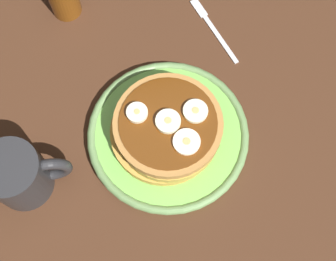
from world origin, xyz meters
TOP-DOWN VIEW (x-y plane):
  - ground_plane at (0.00, 0.00)cm, footprint 140.00×140.00cm
  - plate at (0.00, 0.00)cm, footprint 22.70×22.70cm
  - pancake_stack at (-0.24, 0.08)cm, footprint 15.13×15.29cm
  - banana_slice_0 at (-0.15, -0.02)cm, footprint 3.34×3.34cm
  - banana_slice_1 at (3.81, 0.77)cm, footprint 3.33×3.33cm
  - banana_slice_2 at (-3.77, 1.93)cm, footprint 2.85×2.85cm
  - banana_slice_3 at (1.84, -3.17)cm, footprint 3.59×3.59cm
  - coffee_mug at (-20.07, -3.01)cm, footprint 11.11×7.81cm
  - fork at (10.05, 16.80)cm, footprint 5.16×12.61cm

SIDE VIEW (x-z plane):
  - ground_plane at x=0.00cm, z-range -3.00..0.00cm
  - fork at x=10.05cm, z-range 0.00..0.50cm
  - plate at x=0.00cm, z-range 0.08..2.15cm
  - pancake_stack at x=-0.24cm, z-range 1.70..6.08cm
  - coffee_mug at x=-20.07cm, z-range 0.13..8.68cm
  - banana_slice_3 at x=1.84cm, z-range 5.91..6.61cm
  - banana_slice_1 at x=3.81cm, z-range 5.91..6.70cm
  - banana_slice_0 at x=-0.15cm, z-range 5.91..6.82cm
  - banana_slice_2 at x=-3.77cm, z-range 5.91..6.84cm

